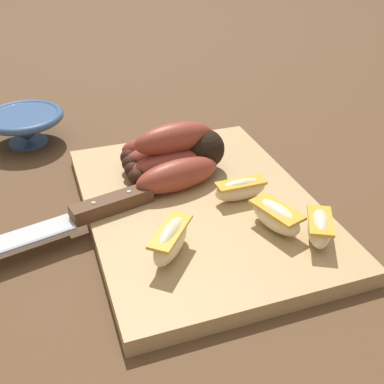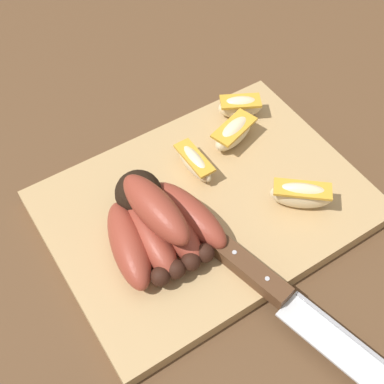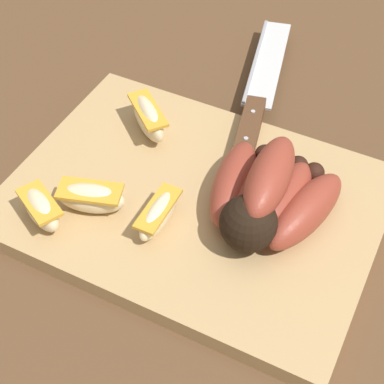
# 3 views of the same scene
# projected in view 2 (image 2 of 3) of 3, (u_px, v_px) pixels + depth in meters

# --- Properties ---
(ground_plane) EXTENTS (6.00, 6.00, 0.00)m
(ground_plane) POSITION_uv_depth(u_px,v_px,m) (207.00, 203.00, 0.64)
(ground_plane) COLOR brown
(cutting_board) EXTENTS (0.37, 0.27, 0.02)m
(cutting_board) POSITION_uv_depth(u_px,v_px,m) (206.00, 206.00, 0.62)
(cutting_board) COLOR tan
(cutting_board) RESTS_ON ground_plane
(banana_bunch) EXTENTS (0.14, 0.14, 0.07)m
(banana_bunch) POSITION_uv_depth(u_px,v_px,m) (157.00, 222.00, 0.57)
(banana_bunch) COLOR black
(banana_bunch) RESTS_ON cutting_board
(chefs_knife) EXTENTS (0.09, 0.28, 0.02)m
(chefs_knife) POSITION_uv_depth(u_px,v_px,m) (286.00, 300.00, 0.53)
(chefs_knife) COLOR silver
(chefs_knife) RESTS_ON cutting_board
(apple_wedge_near) EXTENTS (0.07, 0.05, 0.03)m
(apple_wedge_near) POSITION_uv_depth(u_px,v_px,m) (234.00, 133.00, 0.66)
(apple_wedge_near) COLOR beige
(apple_wedge_near) RESTS_ON cutting_board
(apple_wedge_middle) EXTENTS (0.02, 0.07, 0.03)m
(apple_wedge_middle) POSITION_uv_depth(u_px,v_px,m) (194.00, 162.00, 0.63)
(apple_wedge_middle) COLOR beige
(apple_wedge_middle) RESTS_ON cutting_board
(apple_wedge_far) EXTENTS (0.06, 0.05, 0.03)m
(apple_wedge_far) POSITION_uv_depth(u_px,v_px,m) (240.00, 107.00, 0.69)
(apple_wedge_far) COLOR beige
(apple_wedge_far) RESTS_ON cutting_board
(apple_wedge_extra) EXTENTS (0.07, 0.06, 0.04)m
(apple_wedge_extra) POSITION_uv_depth(u_px,v_px,m) (301.00, 195.00, 0.60)
(apple_wedge_extra) COLOR beige
(apple_wedge_extra) RESTS_ON cutting_board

